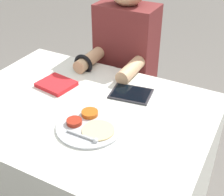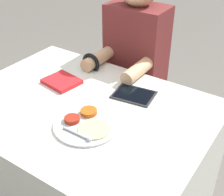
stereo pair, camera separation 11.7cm
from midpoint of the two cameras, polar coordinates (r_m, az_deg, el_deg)
The scene contains 5 objects.
dining_table at distance 1.62m, azimuth -7.14°, elevation -12.63°, with size 1.13×0.83×0.74m.
thali_tray at distance 1.26m, azimuth -6.83°, elevation -5.09°, with size 0.27×0.27×0.03m.
red_notebook at distance 1.55m, azimuth -12.28°, elevation 2.38°, with size 0.18×0.16×0.02m.
tablet_device at distance 1.46m, azimuth 1.21°, elevation 0.76°, with size 0.20×0.17×0.01m.
person_diner at distance 1.89m, azimuth 0.62°, elevation 3.40°, with size 0.34×0.42×1.23m.
Camera 1 is at (0.65, -0.93, 1.52)m, focal length 50.00 mm.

